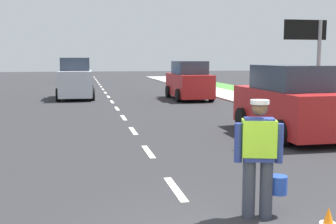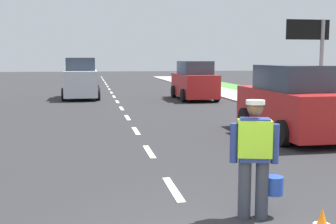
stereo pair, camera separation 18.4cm
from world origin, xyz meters
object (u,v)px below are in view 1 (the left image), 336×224
object	(u,v)px
car_oncoming_second	(75,80)
car_oncoming_third	(77,71)
lane_direction_sign	(310,51)
car_parked_curbside	(288,103)
road_worker	(260,153)
car_parked_far	(189,82)

from	to	relation	value
car_oncoming_second	car_oncoming_third	bearing A→B (deg)	90.22
car_oncoming_second	lane_direction_sign	bearing A→B (deg)	-66.70
car_parked_curbside	road_worker	bearing A→B (deg)	-120.29
road_worker	car_parked_far	bearing A→B (deg)	78.93
road_worker	lane_direction_sign	distance (m)	5.91
car_oncoming_second	car_parked_far	world-z (taller)	car_oncoming_second
lane_direction_sign	car_parked_far	bearing A→B (deg)	90.08
lane_direction_sign	car_parked_curbside	world-z (taller)	lane_direction_sign
lane_direction_sign	car_oncoming_third	xyz separation A→B (m)	(-6.14, 31.47, -1.42)
lane_direction_sign	car_oncoming_second	xyz separation A→B (m)	(-6.07, 14.10, -1.36)
car_oncoming_second	car_parked_far	bearing A→B (deg)	-15.40
lane_direction_sign	road_worker	bearing A→B (deg)	-125.92
car_parked_curbside	car_oncoming_third	distance (m)	30.88
road_worker	car_parked_far	distance (m)	17.40
road_worker	car_oncoming_second	bearing A→B (deg)	98.24
car_parked_curbside	car_parked_far	bearing A→B (deg)	90.40
lane_direction_sign	car_parked_far	distance (m)	12.52
road_worker	car_oncoming_second	xyz separation A→B (m)	(-2.71, 18.74, 0.12)
lane_direction_sign	car_oncoming_second	bearing A→B (deg)	113.30
car_parked_far	lane_direction_sign	bearing A→B (deg)	-89.92
car_oncoming_third	car_parked_far	bearing A→B (deg)	-72.18
road_worker	car_parked_curbside	bearing A→B (deg)	59.71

